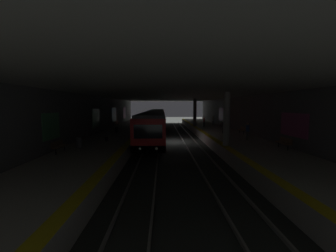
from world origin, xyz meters
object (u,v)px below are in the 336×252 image
at_px(person_waiting_near, 213,120).
at_px(suitcase_rolling, 116,130).
at_px(pillar_far, 195,112).
at_px(pillar_near, 227,119).
at_px(backpack_on_floor, 106,139).
at_px(person_boarding, 204,121).
at_px(trash_bin, 79,142).
at_px(bench_left_far, 223,124).
at_px(person_walking_mid, 223,126).
at_px(bench_left_near, 284,142).
at_px(bench_left_mid, 242,129).
at_px(metro_train, 156,121).
at_px(person_standing_far, 247,131).
at_px(bench_right_mid, 117,123).
at_px(bench_right_near, 59,146).

bearing_deg(person_waiting_near, suitcase_rolling, 124.71).
xyz_separation_m(pillar_far, person_waiting_near, (1.25, -3.37, -1.45)).
bearing_deg(pillar_near, backpack_on_floor, 76.49).
xyz_separation_m(person_boarding, trash_bin, (-17.34, 13.37, -0.48)).
height_order(bench_left_far, person_walking_mid, person_walking_mid).
bearing_deg(bench_left_far, suitcase_rolling, 113.79).
height_order(person_waiting_near, suitcase_rolling, person_waiting_near).
xyz_separation_m(pillar_near, bench_left_near, (-1.50, -4.18, -1.75)).
xyz_separation_m(pillar_near, person_waiting_near, (19.70, -3.37, -1.45)).
bearing_deg(bench_left_far, bench_left_mid, 180.00).
relative_size(pillar_far, bench_left_mid, 2.68).
relative_size(pillar_near, person_waiting_near, 2.96).
bearing_deg(pillar_far, metro_train, 100.64).
relative_size(person_waiting_near, backpack_on_floor, 3.84).
height_order(bench_left_mid, bench_left_far, same).
distance_m(bench_left_mid, person_walking_mid, 2.26).
relative_size(person_standing_far, trash_bin, 2.04).
distance_m(bench_left_near, person_waiting_near, 21.22).
bearing_deg(pillar_far, trash_bin, 147.61).
relative_size(pillar_far, bench_left_far, 2.68).
distance_m(pillar_near, metro_train, 18.47).
xyz_separation_m(bench_left_near, bench_right_mid, (19.50, 17.07, 0.00)).
bearing_deg(bench_left_far, backpack_on_floor, 132.56).
bearing_deg(pillar_far, person_walking_mid, -169.00).
bearing_deg(pillar_near, bench_right_mid, 35.60).
xyz_separation_m(bench_left_near, person_walking_mid, (9.69, 2.19, 0.35)).
distance_m(pillar_far, metro_train, 6.79).
bearing_deg(bench_right_mid, bench_left_near, -138.80).
distance_m(bench_right_near, backpack_on_floor, 5.60).
bearing_deg(bench_left_near, person_boarding, 9.28).
xyz_separation_m(bench_left_far, person_walking_mid, (-8.18, 2.19, 0.35)).
xyz_separation_m(pillar_far, backpack_on_floor, (-15.85, 10.81, -2.08)).
bearing_deg(suitcase_rolling, pillar_near, -130.15).
relative_size(bench_left_far, person_standing_far, 0.98).
relative_size(bench_left_far, backpack_on_floor, 4.25).
xyz_separation_m(person_waiting_near, suitcase_rolling, (-10.16, 14.67, -0.48)).
distance_m(person_standing_far, person_boarding, 13.84).
relative_size(bench_left_near, suitcase_rolling, 1.71).
bearing_deg(pillar_near, person_standing_far, -45.42).
relative_size(pillar_near, trash_bin, 5.35).
distance_m(bench_left_near, person_walking_mid, 9.94).
distance_m(bench_left_mid, person_standing_far, 5.03).
bearing_deg(suitcase_rolling, pillar_far, -51.75).
distance_m(suitcase_rolling, trash_bin, 10.28).
relative_size(bench_right_mid, trash_bin, 2.00).
bearing_deg(metro_train, bench_left_mid, -131.36).
bearing_deg(bench_right_near, bench_right_mid, 0.00).
bearing_deg(bench_right_mid, person_standing_far, -133.61).
bearing_deg(backpack_on_floor, bench_left_far, -47.44).
distance_m(metro_train, person_boarding, 7.79).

